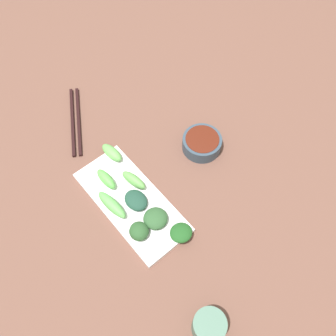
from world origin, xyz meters
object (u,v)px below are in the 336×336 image
at_px(serving_plate, 132,202).
at_px(tea_cup, 209,326).
at_px(sauce_bowl, 202,143).
at_px(chopsticks, 76,121).

bearing_deg(serving_plate, tea_cup, 80.73).
relative_size(sauce_bowl, chopsticks, 0.48).
xyz_separation_m(serving_plate, chopsticks, (-0.03, -0.29, -0.00)).
bearing_deg(tea_cup, serving_plate, -99.27).
distance_m(chopsticks, tea_cup, 0.62).
height_order(sauce_bowl, serving_plate, sauce_bowl).
bearing_deg(sauce_bowl, chopsticks, -54.02).
bearing_deg(tea_cup, sauce_bowl, -131.08).
relative_size(sauce_bowl, tea_cup, 1.52).
xyz_separation_m(chopsticks, tea_cup, (0.08, 0.62, 0.03)).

